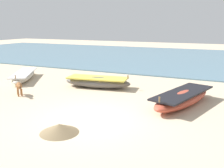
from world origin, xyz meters
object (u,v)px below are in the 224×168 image
at_px(fishing_boat_0, 183,98).
at_px(calf_far_brown, 19,86).
at_px(fishing_boat_1, 98,82).
at_px(fishing_boat_4, 24,76).

xyz_separation_m(fishing_boat_0, calf_far_brown, (-7.33, -1.74, 0.14)).
bearing_deg(fishing_boat_0, fishing_boat_1, -88.52).
xyz_separation_m(fishing_boat_0, fishing_boat_4, (-9.73, 1.11, -0.05)).
distance_m(fishing_boat_0, calf_far_brown, 7.54).
bearing_deg(fishing_boat_4, fishing_boat_1, 60.80).
bearing_deg(fishing_boat_4, fishing_boat_0, 53.05).
distance_m(fishing_boat_4, calf_far_brown, 3.73).
xyz_separation_m(fishing_boat_1, fishing_boat_4, (-5.04, -0.11, -0.05)).
relative_size(fishing_boat_1, fishing_boat_4, 0.92).
relative_size(fishing_boat_4, calf_far_brown, 4.85).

